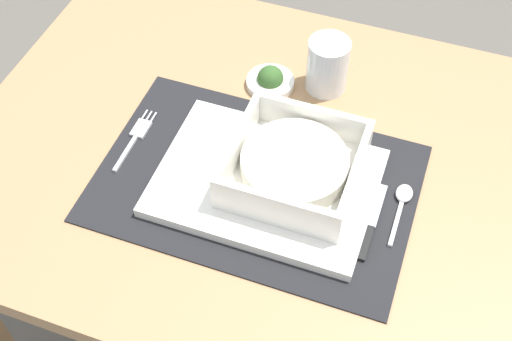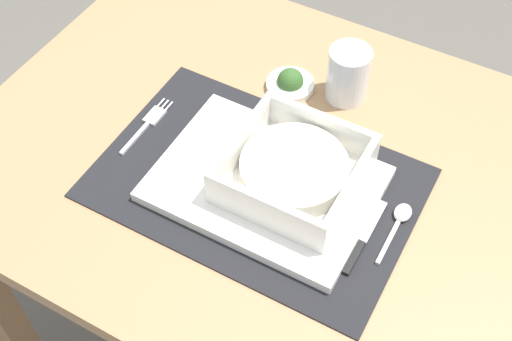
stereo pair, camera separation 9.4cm
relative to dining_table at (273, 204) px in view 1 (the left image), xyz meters
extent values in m
cube|color=#A37A51|center=(0.00, 0.00, 0.10)|extent=(0.94, 0.69, 0.03)
cube|color=olive|center=(-0.42, 0.29, -0.28)|extent=(0.05, 0.05, 0.73)
cube|color=olive|center=(0.42, 0.29, -0.28)|extent=(0.05, 0.05, 0.73)
cube|color=black|center=(-0.01, -0.05, 0.12)|extent=(0.45, 0.30, 0.00)
cube|color=white|center=(0.01, -0.06, 0.13)|extent=(0.31, 0.22, 0.02)
cube|color=white|center=(0.04, -0.04, 0.14)|extent=(0.18, 0.18, 0.01)
cube|color=white|center=(-0.04, -0.04, 0.17)|extent=(0.01, 0.18, 0.05)
cube|color=white|center=(0.12, -0.04, 0.17)|extent=(0.01, 0.18, 0.05)
cube|color=white|center=(0.04, -0.12, 0.17)|extent=(0.16, 0.01, 0.05)
cube|color=white|center=(0.04, 0.05, 0.17)|extent=(0.16, 0.01, 0.05)
cylinder|color=silver|center=(0.04, -0.04, 0.16)|extent=(0.15, 0.15, 0.03)
cube|color=silver|center=(-0.21, -0.07, 0.12)|extent=(0.01, 0.07, 0.00)
cube|color=silver|center=(-0.21, -0.02, 0.12)|extent=(0.02, 0.04, 0.00)
cylinder|color=silver|center=(-0.22, 0.01, 0.12)|extent=(0.00, 0.02, 0.00)
cylinder|color=silver|center=(-0.21, 0.01, 0.12)|extent=(0.00, 0.02, 0.00)
cylinder|color=silver|center=(-0.20, 0.01, 0.12)|extent=(0.00, 0.02, 0.00)
cube|color=silver|center=(0.19, -0.06, 0.12)|extent=(0.01, 0.07, 0.00)
ellipsoid|color=silver|center=(0.19, -0.01, 0.13)|extent=(0.02, 0.03, 0.01)
cube|color=black|center=(0.16, -0.10, 0.12)|extent=(0.01, 0.06, 0.01)
cube|color=silver|center=(0.16, -0.04, 0.12)|extent=(0.01, 0.08, 0.00)
cube|color=#59331E|center=(0.14, -0.08, 0.12)|extent=(0.01, 0.05, 0.01)
cube|color=silver|center=(0.14, -0.01, 0.12)|extent=(0.01, 0.09, 0.00)
cylinder|color=white|center=(0.03, 0.17, 0.16)|extent=(0.07, 0.07, 0.09)
cylinder|color=gold|center=(0.03, 0.17, 0.15)|extent=(0.05, 0.05, 0.05)
cylinder|color=white|center=(-0.06, 0.14, 0.12)|extent=(0.08, 0.08, 0.01)
sphere|color=#335926|center=(-0.06, 0.14, 0.13)|extent=(0.04, 0.04, 0.04)
camera|label=1|loc=(0.19, -0.61, 0.89)|focal=47.22mm
camera|label=2|loc=(0.27, -0.57, 0.89)|focal=47.22mm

